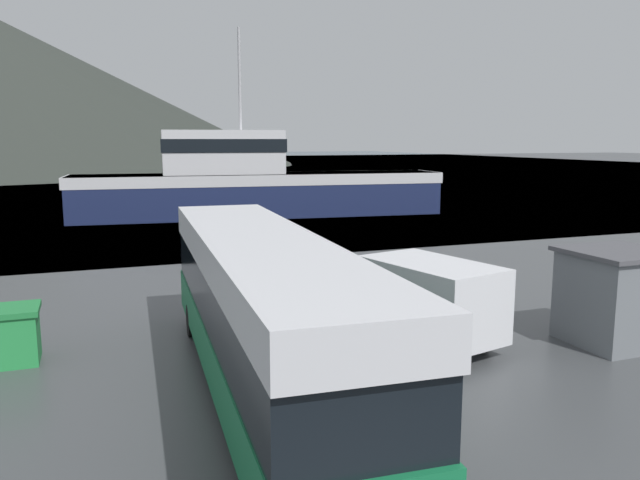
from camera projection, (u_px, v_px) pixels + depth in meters
water_surface at (111, 164)px, 139.05m from camera, size 240.00×240.00×0.00m
tour_bus at (262, 307)px, 13.25m from camera, size 3.21×13.04×3.45m
delivery_van at (417, 298)px, 16.88m from camera, size 3.27×5.64×2.27m
fishing_boat at (254, 184)px, 44.34m from camera, size 26.52×6.97×13.01m
storage_bin at (9, 335)px, 15.26m from camera, size 1.47×1.31×1.40m
dock_kiosk at (616, 296)px, 16.69m from camera, size 2.59×2.48×2.55m
mooring_bollard at (197, 258)px, 26.26m from camera, size 0.34×0.34×0.94m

